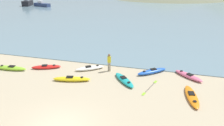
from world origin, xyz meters
name	(u,v)px	position (x,y,z in m)	size (l,w,h in m)	color
bay_water	(148,11)	(0.00, 44.87, 0.03)	(160.00, 70.00, 0.06)	slate
kayak_on_sand_0	(192,96)	(7.59, 5.63, 0.14)	(1.22, 3.34, 0.32)	orange
kayak_on_sand_1	(152,71)	(4.39, 9.19, 0.18)	(2.70, 2.46, 0.41)	blue
kayak_on_sand_2	(11,68)	(-8.45, 6.50, 0.18)	(3.18, 0.91, 0.40)	#8CCC2D
kayak_on_sand_3	(72,79)	(-1.93, 5.87, 0.18)	(3.21, 1.37, 0.40)	yellow
kayak_on_sand_4	(124,80)	(2.33, 6.91, 0.15)	(2.43, 2.76, 0.35)	teal
kayak_on_sand_5	(46,67)	(-5.40, 7.65, 0.15)	(2.79, 1.69, 0.35)	red
kayak_on_sand_6	(90,68)	(-1.30, 8.46, 0.16)	(2.64, 2.13, 0.37)	white
kayak_on_sand_7	(188,76)	(7.53, 9.13, 0.17)	(2.55, 2.35, 0.38)	#E5668C
person_near_waterline	(109,61)	(0.54, 8.65, 0.96)	(0.34, 0.23, 1.67)	gray
moored_boat_1	(42,4)	(-29.64, 45.93, 0.59)	(5.46, 2.80, 1.52)	navy
moored_boat_3	(27,3)	(-34.46, 46.25, 0.88)	(2.67, 4.18, 2.35)	black
loose_paddle	(150,88)	(4.52, 6.38, 0.01)	(0.98, 2.71, 0.03)	black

